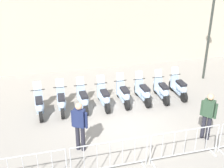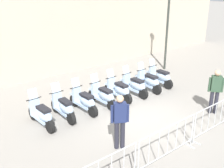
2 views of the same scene
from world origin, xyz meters
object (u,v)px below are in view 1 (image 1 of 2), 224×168
Objects in this scene: motorcycle_2 at (83,99)px; motorcycle_7 at (179,87)px; motorcycle_1 at (62,102)px; street_lamp at (211,21)px; officer_mid_plaza at (80,124)px; motorcycle_5 at (143,92)px; barrier_segment_2 at (185,144)px; motorcycle_6 at (162,90)px; motorcycle_0 at (40,105)px; barrier_segment_1 at (110,157)px; motorcycle_4 at (124,94)px; officer_near_row_end at (208,114)px; motorcycle_3 at (104,97)px.

motorcycle_7 is (4.39, 0.40, 0.00)m from motorcycle_2.
street_lamp is (7.44, 2.26, 2.59)m from motorcycle_1.
officer_mid_plaza is (0.55, -2.69, 0.53)m from motorcycle_1.
barrier_segment_2 is (0.17, -3.98, 0.07)m from motorcycle_5.
barrier_segment_2 is (-0.71, -4.02, 0.07)m from motorcycle_6.
motorcycle_0 is 0.75× the size of barrier_segment_1.
motorcycle_1 is 3.54m from motorcycle_5.
barrier_segment_1 is at bearing -126.45° from motorcycle_6.
motorcycle_0 is 0.75× the size of barrier_segment_2.
barrier_segment_2 is at bearing -18.41° from officer_mid_plaza.
street_lamp is (8.32, 2.37, 2.59)m from motorcycle_0.
barrier_segment_1 is (-1.34, -4.12, 0.07)m from motorcycle_4.
motorcycle_7 is at bearing 5.15° from motorcycle_4.
motorcycle_2 is at bearing 144.08° from officer_near_row_end.
officer_near_row_end reaches higher than motorcycle_4.
street_lamp reaches higher than motorcycle_5.
barrier_segment_1 is at bearing -118.13° from motorcycle_5.
motorcycle_0 and motorcycle_1 have the same top height.
barrier_segment_1 is (-0.46, -3.99, 0.07)m from motorcycle_3.
barrier_segment_1 is (-2.22, -4.15, 0.07)m from motorcycle_5.
motorcycle_7 is (1.75, 0.20, 0.00)m from motorcycle_5.
motorcycle_3 is at bearing 66.17° from officer_mid_plaza.
motorcycle_3 and motorcycle_5 have the same top height.
officer_mid_plaza is (-3.86, -2.97, 0.53)m from motorcycle_6.
motorcycle_0 is 1.00× the size of motorcycle_3.
officer_mid_plaza is (-6.90, -4.94, -2.07)m from street_lamp.
motorcycle_0 and motorcycle_7 have the same top height.
barrier_segment_1 is 0.47× the size of street_lamp.
street_lamp is 8.73m from officer_mid_plaza.
barrier_segment_2 is 7.50m from street_lamp.
motorcycle_2 is 3.98m from barrier_segment_1.
motorcycle_0 is 9.03m from street_lamp.
motorcycle_0 is 3.53m from motorcycle_4.
street_lamp reaches higher than motorcycle_3.
motorcycle_1 is 0.75× the size of barrier_segment_2.
officer_mid_plaza is (-0.34, -2.73, 0.53)m from motorcycle_2.
motorcycle_4 is 1.00× the size of motorcycle_6.
motorcycle_6 is 4.08m from barrier_segment_2.
motorcycle_2 is at bearing -175.78° from motorcycle_5.
officer_mid_plaza is (-3.14, 1.05, 0.45)m from barrier_segment_2.
motorcycle_2 is 1.00× the size of officer_near_row_end.
motorcycle_0 is 1.00× the size of motorcycle_4.
motorcycle_2 reaches higher than barrier_segment_2.
motorcycle_0 and motorcycle_2 have the same top height.
officer_near_row_end is (4.88, -2.84, 0.53)m from motorcycle_1.
barrier_segment_1 is at bearing -107.96° from motorcycle_4.
motorcycle_6 is (4.40, 0.28, 0.00)m from motorcycle_1.
street_lamp is (3.92, 2.01, 2.59)m from motorcycle_5.
barrier_segment_2 is (3.69, -3.73, 0.07)m from motorcycle_1.
motorcycle_4 is (1.76, 0.16, 0.00)m from motorcycle_2.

